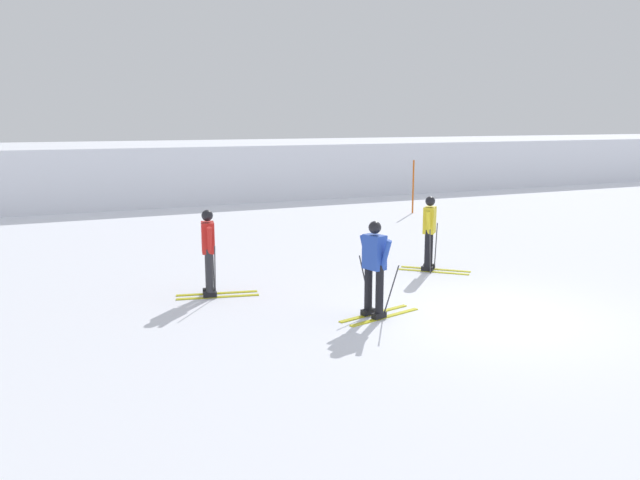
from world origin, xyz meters
The scene contains 6 objects.
ground_plane centered at (0.00, 0.00, 0.00)m, with size 120.00×120.00×0.00m, color white.
far_snow_ridge centered at (0.00, 20.85, 1.17)m, with size 80.00×8.60×2.34m, color white.
skier_yellow centered at (1.00, 3.40, 0.92)m, with size 1.40×1.38×1.71m.
skier_blue centered at (-1.90, 0.82, 0.92)m, with size 1.64×0.98×1.71m.
skier_red centered at (-4.14, 3.37, 0.92)m, with size 1.64×0.98×1.71m.
trail_marker_pole centered at (5.68, 11.35, 0.97)m, with size 0.06×0.06×1.95m, color #C65614.
Camera 1 is at (-7.31, -8.64, 3.42)m, focal length 36.19 mm.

